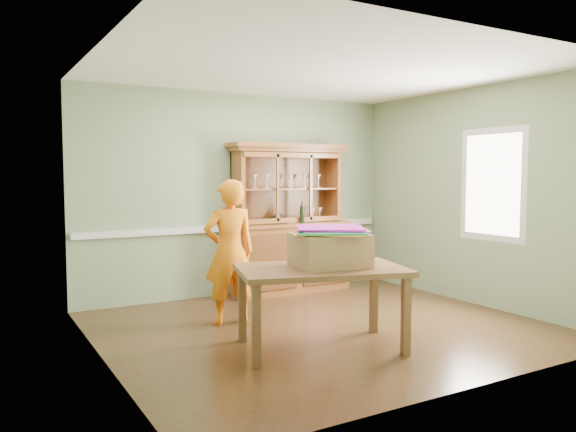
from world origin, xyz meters
TOP-DOWN VIEW (x-y plane):
  - floor at (0.00, 0.00)m, footprint 4.50×4.50m
  - ceiling at (0.00, 0.00)m, footprint 4.50×4.50m
  - wall_back at (0.00, 2.00)m, footprint 4.50×0.00m
  - wall_left at (-2.25, 0.00)m, footprint 0.00×4.00m
  - wall_right at (2.25, 0.00)m, footprint 0.00×4.00m
  - wall_front at (0.00, -2.00)m, footprint 4.50×0.00m
  - chair_rail at (0.00, 1.98)m, footprint 4.41×0.05m
  - framed_map at (-2.23, 0.30)m, footprint 0.03×0.60m
  - window_panel at (2.23, -0.30)m, footprint 0.03×0.96m
  - china_hutch at (0.62, 1.77)m, footprint 1.73×0.57m
  - dining_table at (-0.41, -0.59)m, footprint 1.72×1.31m
  - cardboard_box at (-0.31, -0.59)m, footprint 0.72×0.61m
  - kite_stack at (-0.28, -0.58)m, footprint 0.83×0.83m
  - person at (-0.79, 0.63)m, footprint 0.61×0.44m

SIDE VIEW (x-z plane):
  - floor at x=0.00m, z-range 0.00..0.00m
  - dining_table at x=-0.41m, z-range 0.29..1.06m
  - china_hutch at x=0.62m, z-range -0.30..1.74m
  - person at x=-0.79m, z-range 0.00..1.57m
  - chair_rail at x=0.00m, z-range 0.86..0.94m
  - cardboard_box at x=-0.31m, z-range 0.76..1.07m
  - kite_stack at x=-0.28m, z-range 1.07..1.13m
  - wall_back at x=0.00m, z-range -0.90..3.60m
  - wall_left at x=-2.25m, z-range -0.65..3.35m
  - wall_right at x=2.25m, z-range -0.65..3.35m
  - wall_front at x=0.00m, z-range -0.90..3.60m
  - window_panel at x=2.23m, z-range 0.82..2.18m
  - framed_map at x=-2.23m, z-range 1.32..1.78m
  - ceiling at x=0.00m, z-range 2.70..2.70m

